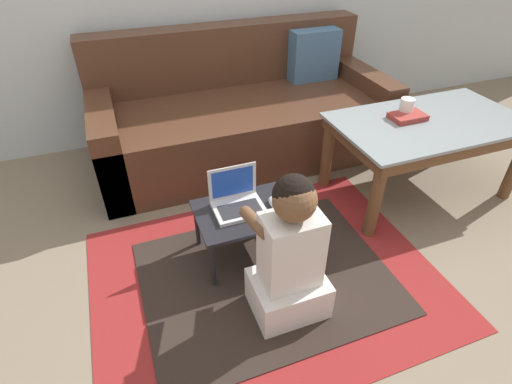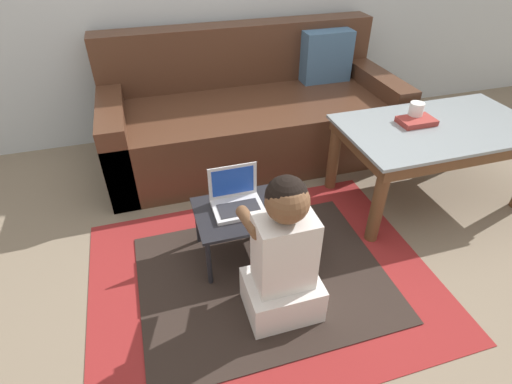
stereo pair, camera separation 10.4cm
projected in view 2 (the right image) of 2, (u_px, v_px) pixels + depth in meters
The scene contains 10 objects.
ground_plane at pixel (265, 247), 2.17m from camera, with size 16.00×16.00×0.00m, color #7F705B.
area_rug at pixel (263, 278), 1.99m from camera, with size 1.67×1.29×0.01m.
couch at pixel (251, 114), 2.86m from camera, with size 2.00×0.91×0.83m.
coffee_table at pixel (437, 137), 2.30m from camera, with size 1.11×0.63×0.50m.
laptop_desk at pixel (252, 214), 1.99m from camera, with size 0.56×0.36×0.29m.
laptop at pixel (237, 201), 1.96m from camera, with size 0.25×0.19×0.20m.
computer_mouse at pixel (275, 204), 1.98m from camera, with size 0.06×0.11×0.04m.
person_seated at pixel (283, 258), 1.66m from camera, with size 0.32×0.38×0.72m.
cup_on_table at pixel (416, 111), 2.28m from camera, with size 0.08×0.08×0.10m.
book_on_table at pixel (416, 121), 2.26m from camera, with size 0.20×0.13×0.03m.
Camera 2 is at (-0.50, -1.49, 1.53)m, focal length 28.00 mm.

